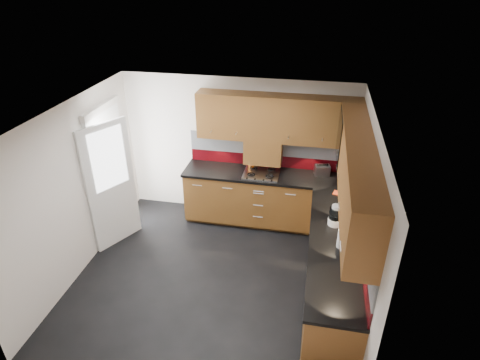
% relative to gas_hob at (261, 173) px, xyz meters
% --- Properties ---
extents(room, '(4.00, 3.80, 2.64)m').
position_rel_gas_hob_xyz_m(room, '(-0.45, -1.47, 0.54)').
color(room, black).
extents(base_cabinets, '(2.70, 3.20, 0.95)m').
position_rel_gas_hob_xyz_m(base_cabinets, '(0.62, -0.75, -0.52)').
color(base_cabinets, '#5D3714').
rests_on(base_cabinets, room).
extents(countertop, '(2.72, 3.22, 0.04)m').
position_rel_gas_hob_xyz_m(countertop, '(0.60, -0.77, -0.03)').
color(countertop, black).
rests_on(countertop, base_cabinets).
extents(backsplash, '(2.70, 3.20, 0.54)m').
position_rel_gas_hob_xyz_m(backsplash, '(0.83, -0.54, 0.26)').
color(backsplash, maroon).
rests_on(backsplash, countertop).
extents(upper_cabinets, '(2.50, 3.20, 0.72)m').
position_rel_gas_hob_xyz_m(upper_cabinets, '(0.78, -0.69, 0.88)').
color(upper_cabinets, '#5D3714').
rests_on(upper_cabinets, room).
extents(extractor_hood, '(0.60, 0.33, 0.40)m').
position_rel_gas_hob_xyz_m(extractor_hood, '(0.00, 0.17, 0.33)').
color(extractor_hood, '#5D3714').
rests_on(extractor_hood, room).
extents(glass_cabinet, '(0.32, 0.80, 0.66)m').
position_rel_gas_hob_xyz_m(glass_cabinet, '(1.26, -0.40, 0.91)').
color(glass_cabinet, black).
rests_on(glass_cabinet, room).
extents(back_door, '(0.42, 1.19, 2.04)m').
position_rel_gas_hob_xyz_m(back_door, '(-2.23, -0.72, 0.08)').
color(back_door, white).
rests_on(back_door, room).
extents(gas_hob, '(0.57, 0.50, 0.04)m').
position_rel_gas_hob_xyz_m(gas_hob, '(0.00, 0.00, 0.00)').
color(gas_hob, silver).
rests_on(gas_hob, countertop).
extents(utensil_pot, '(0.12, 0.12, 0.42)m').
position_rel_gas_hob_xyz_m(utensil_pot, '(-0.19, 0.22, 0.08)').
color(utensil_pot, orange).
rests_on(utensil_pot, countertop).
extents(toaster, '(0.26, 0.19, 0.17)m').
position_rel_gas_hob_xyz_m(toaster, '(0.95, 0.17, 0.07)').
color(toaster, silver).
rests_on(toaster, countertop).
extents(food_processor, '(0.17, 0.17, 0.29)m').
position_rel_gas_hob_xyz_m(food_processor, '(1.14, -1.20, 0.12)').
color(food_processor, white).
rests_on(food_processor, countertop).
extents(paper_towel, '(0.15, 0.15, 0.24)m').
position_rel_gas_hob_xyz_m(paper_towel, '(1.21, -1.66, 0.11)').
color(paper_towel, white).
rests_on(paper_towel, countertop).
extents(orange_cloth, '(0.17, 0.15, 0.02)m').
position_rel_gas_hob_xyz_m(orange_cloth, '(1.20, -0.39, -0.01)').
color(orange_cloth, '#F8471B').
rests_on(orange_cloth, countertop).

